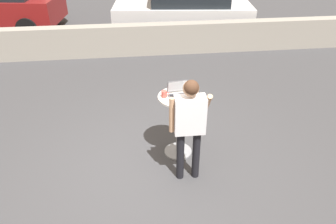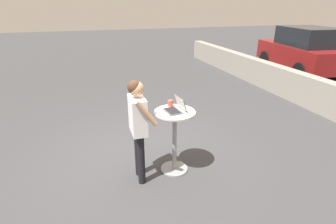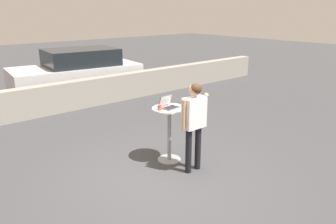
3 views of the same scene
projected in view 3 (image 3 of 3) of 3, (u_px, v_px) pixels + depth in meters
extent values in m
plane|color=#3D3D3F|center=(163.00, 175.00, 5.73)|extent=(50.00, 50.00, 0.00)
cube|color=gray|center=(54.00, 99.00, 9.07)|extent=(17.17, 0.35, 0.82)
cylinder|color=gray|center=(169.00, 159.00, 6.30)|extent=(0.45, 0.45, 0.03)
cylinder|color=gray|center=(169.00, 135.00, 6.15)|extent=(0.07, 0.07, 1.00)
cylinder|color=beige|center=(169.00, 109.00, 5.99)|extent=(0.64, 0.64, 0.02)
cube|color=#515156|center=(171.00, 108.00, 5.96)|extent=(0.33, 0.24, 0.02)
cube|color=black|center=(171.00, 107.00, 5.96)|extent=(0.29, 0.20, 0.00)
cube|color=#515156|center=(165.00, 101.00, 6.02)|extent=(0.31, 0.10, 0.20)
cube|color=white|center=(166.00, 101.00, 6.01)|extent=(0.29, 0.09, 0.18)
cylinder|color=#C14C42|center=(160.00, 107.00, 5.84)|extent=(0.08, 0.08, 0.10)
torus|color=#C14C42|center=(162.00, 107.00, 5.87)|extent=(0.05, 0.01, 0.05)
cylinder|color=black|center=(189.00, 151.00, 5.72)|extent=(0.11, 0.11, 0.82)
cylinder|color=black|center=(198.00, 148.00, 5.86)|extent=(0.11, 0.11, 0.82)
cube|color=silver|center=(194.00, 113.00, 5.59)|extent=(0.42, 0.21, 0.54)
sphere|color=tan|center=(195.00, 90.00, 5.47)|extent=(0.21, 0.21, 0.21)
sphere|color=#472D1E|center=(196.00, 89.00, 5.44)|extent=(0.20, 0.20, 0.20)
cylinder|color=tan|center=(184.00, 115.00, 5.44)|extent=(0.07, 0.07, 0.51)
cylinder|color=tan|center=(201.00, 103.00, 5.76)|extent=(0.07, 0.31, 0.40)
cube|color=silver|center=(76.00, 76.00, 11.14)|extent=(4.36, 2.33, 0.68)
cube|color=black|center=(81.00, 57.00, 11.06)|extent=(2.47, 1.90, 0.56)
cylinder|color=black|center=(45.00, 95.00, 9.82)|extent=(0.63, 0.28, 0.61)
cylinder|color=black|center=(31.00, 84.00, 11.24)|extent=(0.63, 0.28, 0.61)
cylinder|color=black|center=(123.00, 85.00, 11.21)|extent=(0.63, 0.28, 0.61)
cylinder|color=black|center=(102.00, 76.00, 12.63)|extent=(0.63, 0.28, 0.61)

